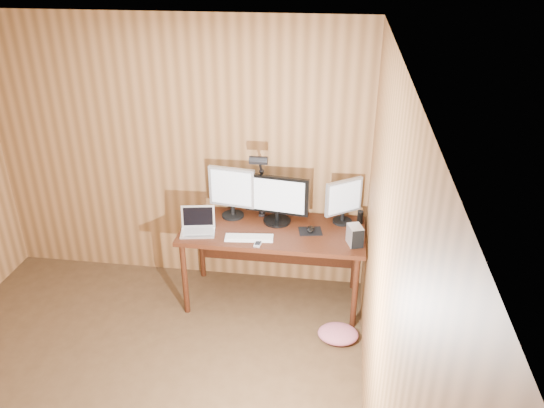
% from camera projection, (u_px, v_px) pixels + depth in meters
% --- Properties ---
extents(room_shell, '(4.00, 4.00, 4.00)m').
position_uv_depth(room_shell, '(77.00, 279.00, 3.08)').
color(room_shell, '#4B321C').
rests_on(room_shell, ground).
extents(desk, '(1.60, 0.70, 0.75)m').
position_uv_depth(desk, '(274.00, 237.00, 4.75)').
color(desk, '#38170B').
rests_on(desk, floor).
extents(monitor_center, '(0.57, 0.25, 0.44)m').
position_uv_depth(monitor_center, '(277.00, 199.00, 4.65)').
color(monitor_center, black).
rests_on(monitor_center, desk).
extents(monitor_left, '(0.43, 0.20, 0.48)m').
position_uv_depth(monitor_left, '(232.00, 191.00, 4.73)').
color(monitor_left, black).
rests_on(monitor_left, desk).
extents(monitor_right, '(0.32, 0.24, 0.41)m').
position_uv_depth(monitor_right, '(344.00, 200.00, 4.65)').
color(monitor_right, black).
rests_on(monitor_right, desk).
extents(laptop, '(0.33, 0.27, 0.21)m').
position_uv_depth(laptop, '(198.00, 225.00, 4.59)').
color(laptop, silver).
rests_on(laptop, desk).
extents(keyboard, '(0.42, 0.16, 0.02)m').
position_uv_depth(keyboard, '(249.00, 238.00, 4.48)').
color(keyboard, white).
rests_on(keyboard, desk).
extents(mousepad, '(0.22, 0.20, 0.00)m').
position_uv_depth(mousepad, '(310.00, 231.00, 4.60)').
color(mousepad, black).
rests_on(mousepad, desk).
extents(mouse, '(0.10, 0.13, 0.04)m').
position_uv_depth(mouse, '(310.00, 229.00, 4.59)').
color(mouse, black).
rests_on(mouse, mousepad).
extents(hard_drive, '(0.15, 0.18, 0.17)m').
position_uv_depth(hard_drive, '(355.00, 235.00, 4.37)').
color(hard_drive, silver).
rests_on(hard_drive, desk).
extents(phone, '(0.06, 0.11, 0.02)m').
position_uv_depth(phone, '(258.00, 244.00, 4.40)').
color(phone, silver).
rests_on(phone, desk).
extents(speaker, '(0.05, 0.05, 0.12)m').
position_uv_depth(speaker, '(360.00, 217.00, 4.70)').
color(speaker, black).
rests_on(speaker, desk).
extents(desk_lamp, '(0.16, 0.22, 0.68)m').
position_uv_depth(desk_lamp, '(260.00, 177.00, 4.61)').
color(desk_lamp, black).
rests_on(desk_lamp, desk).
extents(fabric_pile, '(0.35, 0.28, 0.11)m').
position_uv_depth(fabric_pile, '(338.00, 334.00, 4.45)').
color(fabric_pile, '#BA5A6B').
rests_on(fabric_pile, floor).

